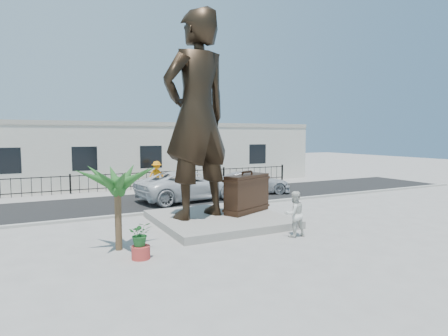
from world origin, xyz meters
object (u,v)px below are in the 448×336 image
object	(u,v)px
statue	(197,115)
tourist	(294,214)
car_white	(190,185)
suitcase	(247,194)

from	to	relation	value
statue	tourist	bearing A→B (deg)	111.08
statue	car_white	bearing A→B (deg)	-122.49
suitcase	tourist	bearing A→B (deg)	-113.07
suitcase	tourist	size ratio (longest dim) A/B	1.41
suitcase	car_white	world-z (taller)	suitcase
tourist	statue	bearing A→B (deg)	-51.80
statue	tourist	size ratio (longest dim) A/B	5.04
statue	suitcase	xyz separation A→B (m)	(2.36, -0.12, -3.43)
tourist	car_white	world-z (taller)	car_white
suitcase	car_white	distance (m)	5.72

